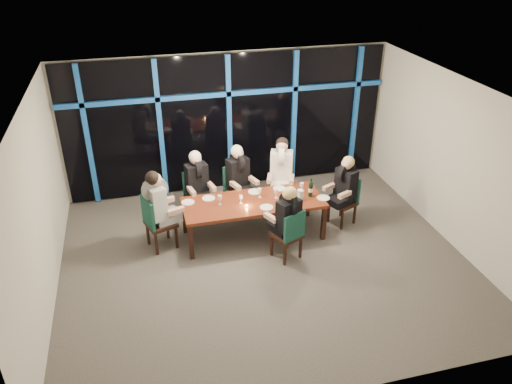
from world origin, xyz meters
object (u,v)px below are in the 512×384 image
dining_table (253,204)px  chair_end_right (346,197)px  wine_bottle (311,189)px  diner_near_mid (287,212)px  chair_far_mid (237,187)px  diner_far_right (281,164)px  water_pitcher (300,195)px  diner_end_right (345,181)px  chair_end_left (155,220)px  chair_near_mid (290,233)px  diner_end_left (158,199)px  diner_far_left (197,177)px  diner_far_mid (239,171)px  chair_far_left (197,193)px  chair_far_right (281,181)px

dining_table → chair_end_right: chair_end_right is taller
chair_end_right → wine_bottle: wine_bottle is taller
dining_table → diner_near_mid: bearing=-63.8°
dining_table → chair_far_mid: size_ratio=2.56×
dining_table → diner_far_right: bearing=47.4°
chair_far_mid → water_pitcher: chair_far_mid is taller
diner_far_right → diner_near_mid: bearing=-83.1°
chair_far_mid → diner_end_right: (1.91, -0.94, 0.36)m
chair_end_left → chair_near_mid: size_ratio=1.08×
diner_end_left → water_pitcher: bearing=-113.7°
dining_table → diner_far_right: (0.80, 0.87, 0.33)m
diner_far_left → water_pitcher: bearing=-42.6°
diner_far_left → diner_near_mid: 2.11m
diner_far_mid → wine_bottle: size_ratio=2.69×
diner_end_left → diner_near_mid: 2.29m
chair_far_mid → chair_end_left: 1.92m
chair_end_right → diner_far_right: 1.44m
chair_far_left → water_pitcher: size_ratio=4.78×
diner_far_mid → water_pitcher: size_ratio=4.73×
chair_far_right → diner_end_left: (-2.55, -0.89, 0.42)m
diner_near_mid → chair_far_mid: bearing=-97.3°
diner_far_mid → diner_near_mid: (0.47, -1.68, -0.04)m
chair_far_mid → chair_near_mid: 1.91m
chair_far_left → diner_near_mid: bearing=-65.2°
chair_near_mid → diner_far_right: size_ratio=0.94×
chair_end_left → diner_end_left: bearing=-90.0°
diner_far_mid → wine_bottle: (1.16, -0.95, -0.08)m
diner_far_left → diner_end_right: 2.84m
chair_far_left → diner_end_right: bearing=-30.9°
wine_bottle → chair_far_mid: bearing=139.0°
dining_table → chair_far_left: bearing=134.5°
chair_far_left → diner_near_mid: (1.32, -1.74, 0.37)m
diner_far_right → diner_near_mid: size_ratio=1.09×
diner_far_mid → chair_far_right: bearing=-13.5°
chair_far_mid → diner_far_mid: size_ratio=1.03×
diner_far_left → diner_far_mid: diner_far_mid is taller
chair_near_mid → diner_end_left: bearing=-47.2°
chair_far_left → chair_far_mid: size_ratio=0.98×
chair_end_left → chair_near_mid: chair_end_left is taller
chair_end_right → wine_bottle: (-0.80, -0.13, 0.35)m
chair_far_right → water_pitcher: chair_far_right is taller
chair_far_right → chair_far_mid: bearing=-159.3°
diner_far_left → diner_end_left: size_ratio=0.95×
diner_end_left → chair_far_right: bearing=-89.1°
diner_end_left → diner_end_right: (3.52, -0.05, -0.08)m
wine_bottle → diner_end_left: bearing=177.0°
chair_far_mid → diner_end_left: size_ratio=0.99×
chair_far_mid → chair_end_right: 2.18m
diner_far_left → diner_far_right: size_ratio=0.94×
diner_far_right → diner_end_right: size_ratio=1.09×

